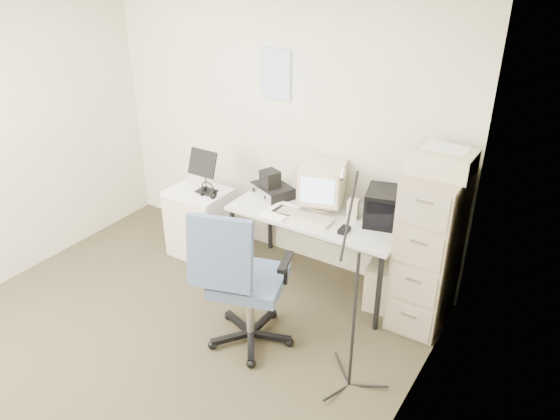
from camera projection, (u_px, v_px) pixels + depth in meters
The scene contains 22 objects.
floor at pixel (153, 352), 4.17m from camera, with size 3.60×3.60×0.01m, color #37301B.
ceiling at pixel (104, 4), 3.01m from camera, with size 3.60×3.60×0.01m, color white.
wall_back at pixel (279, 129), 4.94m from camera, with size 3.60×0.02×2.50m, color beige.
wall_right at pixel (390, 292), 2.74m from camera, with size 0.02×3.60×2.50m, color beige.
wall_calendar at pixel (276, 74), 4.71m from camera, with size 0.30×0.02×0.44m, color white.
filing_cabinet at pixel (429, 250), 4.23m from camera, with size 0.40×0.60×1.30m, color tan.
printer at pixel (442, 162), 3.90m from camera, with size 0.46×0.31×0.18m, color beige.
desk at pixel (318, 249), 4.79m from camera, with size 1.50×0.70×0.73m, color beige.
crt_monitor at pixel (322, 186), 4.62m from camera, with size 0.35×0.37×0.39m, color beige.
crt_tv at pixel (386, 207), 4.40m from camera, with size 0.32×0.33×0.29m, color black.
desk_speaker at pixel (353, 209), 4.50m from camera, with size 0.09×0.09×0.17m, color beige.
keyboard at pixel (304, 217), 4.52m from camera, with size 0.50×0.18×0.03m, color beige.
mouse at pixel (344, 230), 4.31m from camera, with size 0.07×0.12×0.04m, color black.
radio_receiver at pixel (273, 190), 4.89m from camera, with size 0.36×0.26×0.10m, color black.
radio_speaker at pixel (270, 179), 4.80m from camera, with size 0.15×0.14×0.15m, color black.
papers at pixel (281, 211), 4.62m from camera, with size 0.22×0.30×0.02m, color white.
pc_tower at pixel (381, 280), 4.65m from camera, with size 0.19×0.43×0.40m, color beige.
office_chair at pixel (249, 278), 4.02m from camera, with size 0.67×0.67×1.15m, color #404B62.
side_cart at pixel (200, 222), 5.27m from camera, with size 0.55×0.44×0.68m, color silver.
music_stand at pixel (205, 171), 4.98m from camera, with size 0.29×0.16×0.43m, color black.
headphones at pixel (208, 192), 4.97m from camera, with size 0.16×0.16×0.03m, color black.
mic_stand at pixel (355, 302), 3.53m from camera, with size 0.02×0.02×1.44m, color black.
Camera 1 is at (2.53, -2.19, 2.88)m, focal length 35.00 mm.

